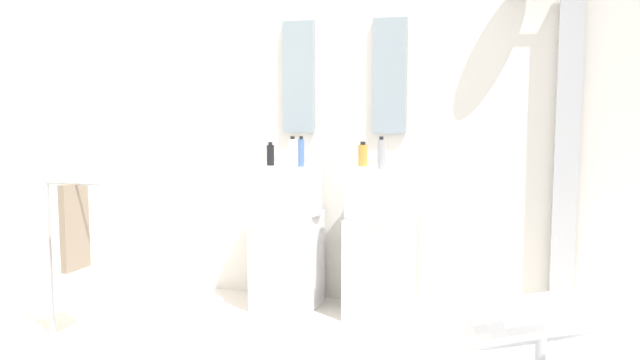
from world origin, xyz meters
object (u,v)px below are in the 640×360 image
(soap_bottle_black, at_px, (270,155))
(soap_bottle_amber, at_px, (363,155))
(pedestal_sink_right, at_px, (380,237))
(soap_bottle_white, at_px, (293,151))
(towel_rack, at_px, (71,230))
(soap_bottle_grey, at_px, (381,154))
(shower_column, at_px, (564,148))
(soap_bottle_blue, at_px, (301,152))
(lounge_chair, at_px, (541,331))
(pedestal_sink_left, at_px, (287,232))

(soap_bottle_black, bearing_deg, soap_bottle_amber, 12.18)
(pedestal_sink_right, height_order, soap_bottle_white, soap_bottle_white)
(towel_rack, xyz_separation_m, soap_bottle_grey, (1.64, 0.80, 0.42))
(pedestal_sink_right, relative_size, shower_column, 0.51)
(soap_bottle_blue, bearing_deg, lounge_chair, -34.63)
(shower_column, xyz_separation_m, soap_bottle_blue, (-1.58, -0.30, -0.04))
(shower_column, xyz_separation_m, soap_bottle_white, (-1.72, -0.06, -0.04))
(pedestal_sink_right, relative_size, soap_bottle_black, 6.97)
(soap_bottle_amber, xyz_separation_m, soap_bottle_blue, (-0.36, -0.16, 0.02))
(pedestal_sink_right, bearing_deg, soap_bottle_amber, 158.15)
(shower_column, relative_size, soap_bottle_amber, 13.17)
(soap_bottle_white, xyz_separation_m, soap_bottle_amber, (0.50, -0.09, -0.01))
(shower_column, height_order, towel_rack, shower_column)
(pedestal_sink_left, xyz_separation_m, soap_bottle_white, (-0.01, 0.14, 0.53))
(soap_bottle_white, relative_size, soap_bottle_blue, 0.93)
(soap_bottle_amber, bearing_deg, shower_column, 6.79)
(soap_bottle_blue, relative_size, soap_bottle_black, 1.28)
(pedestal_sink_right, bearing_deg, soap_bottle_blue, -167.90)
(soap_bottle_white, height_order, soap_bottle_grey, soap_bottle_grey)
(pedestal_sink_left, bearing_deg, soap_bottle_amber, 5.93)
(towel_rack, relative_size, soap_bottle_white, 5.29)
(soap_bottle_amber, relative_size, soap_bottle_blue, 0.81)
(pedestal_sink_left, relative_size, pedestal_sink_right, 1.00)
(soap_bottle_white, relative_size, soap_bottle_grey, 0.90)
(lounge_chair, relative_size, soap_bottle_white, 6.06)
(pedestal_sink_left, xyz_separation_m, soap_bottle_amber, (0.50, 0.05, 0.52))
(pedestal_sink_right, relative_size, towel_rack, 1.11)
(pedestal_sink_right, xyz_separation_m, soap_bottle_black, (-0.71, -0.07, 0.51))
(pedestal_sink_left, bearing_deg, soap_bottle_black, -138.90)
(soap_bottle_blue, bearing_deg, pedestal_sink_right, 12.10)
(pedestal_sink_left, distance_m, towel_rack, 1.35)
(shower_column, relative_size, soap_bottle_white, 11.43)
(lounge_chair, relative_size, soap_bottle_amber, 6.98)
(soap_bottle_black, bearing_deg, towel_rack, -137.19)
(soap_bottle_amber, bearing_deg, pedestal_sink_left, -174.07)
(lounge_chair, distance_m, soap_bottle_blue, 1.89)
(shower_column, bearing_deg, lounge_chair, -95.98)
(pedestal_sink_right, bearing_deg, soap_bottle_white, 167.46)
(soap_bottle_amber, bearing_deg, soap_bottle_black, -167.82)
(towel_rack, height_order, soap_bottle_blue, soap_bottle_blue)
(pedestal_sink_right, distance_m, towel_rack, 1.86)
(pedestal_sink_left, distance_m, pedestal_sink_right, 0.63)
(towel_rack, distance_m, soap_bottle_amber, 1.81)
(lounge_chair, xyz_separation_m, towel_rack, (-2.57, 0.19, 0.28))
(towel_rack, relative_size, soap_bottle_black, 6.30)
(towel_rack, bearing_deg, soap_bottle_black, 42.81)
(pedestal_sink_right, relative_size, soap_bottle_grey, 5.31)
(soap_bottle_blue, distance_m, soap_bottle_grey, 0.52)
(towel_rack, bearing_deg, soap_bottle_white, 46.99)
(soap_bottle_white, height_order, soap_bottle_black, soap_bottle_white)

